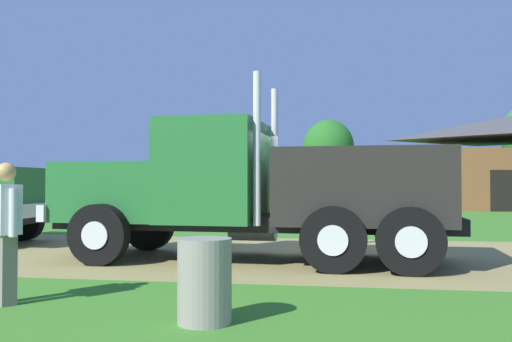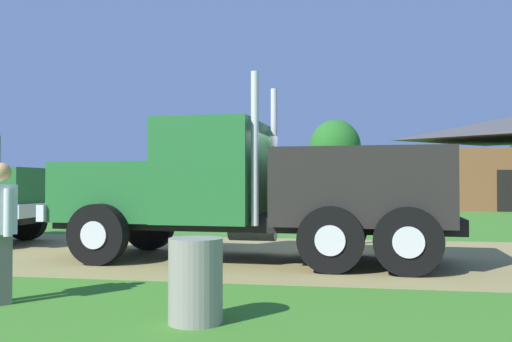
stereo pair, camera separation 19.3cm
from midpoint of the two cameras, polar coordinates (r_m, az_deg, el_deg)
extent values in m
plane|color=#3A7724|center=(11.60, 5.89, -8.75)|extent=(200.00, 200.00, 0.00)
cube|color=olive|center=(11.60, 5.89, -8.73)|extent=(120.00, 6.78, 0.01)
cube|color=black|center=(10.71, 0.17, -5.33)|extent=(7.79, 1.91, 0.28)
cube|color=#23662D|center=(11.60, -13.37, -2.09)|extent=(2.26, 2.14, 1.17)
cube|color=silver|center=(12.15, -18.21, -3.93)|extent=(0.26, 2.25, 0.32)
cube|color=#23662D|center=(10.88, -3.85, -0.06)|extent=(1.93, 2.42, 1.97)
cube|color=#2D3D4C|center=(11.19, -8.43, 1.94)|extent=(0.13, 1.95, 0.87)
cylinder|color=silver|center=(9.74, 0.44, 2.37)|extent=(0.14, 0.14, 2.75)
cylinder|color=silver|center=(11.55, 2.37, 1.81)|extent=(0.14, 0.14, 2.75)
cylinder|color=silver|center=(11.77, 0.13, -6.02)|extent=(1.02, 0.57, 0.52)
cube|color=black|center=(10.43, 11.50, -1.60)|extent=(3.24, 2.48, 1.39)
cylinder|color=black|center=(10.55, -15.65, -6.38)|extent=(1.14, 0.35, 1.13)
cylinder|color=silver|center=(10.41, -16.06, -6.44)|extent=(0.51, 0.06, 0.51)
cylinder|color=black|center=(12.65, -10.62, -5.54)|extent=(1.14, 0.35, 1.13)
cylinder|color=silver|center=(12.80, -10.33, -5.49)|extent=(0.51, 0.06, 0.51)
cylinder|color=black|center=(9.33, 16.13, -7.05)|extent=(1.14, 0.35, 1.13)
cylinder|color=silver|center=(9.17, 16.19, -7.16)|extent=(0.51, 0.06, 0.51)
cylinder|color=black|center=(11.65, 15.41, -5.89)|extent=(1.14, 0.35, 1.13)
cylinder|color=silver|center=(11.81, 15.37, -5.82)|extent=(0.51, 0.06, 0.51)
cylinder|color=black|center=(9.34, 8.39, -7.08)|extent=(1.14, 0.35, 1.13)
cylinder|color=silver|center=(9.18, 8.32, -7.19)|extent=(0.51, 0.06, 0.51)
cylinder|color=black|center=(11.66, 9.23, -5.91)|extent=(1.14, 0.35, 1.13)
cylinder|color=silver|center=(11.82, 9.28, -5.85)|extent=(0.51, 0.06, 0.51)
cube|color=#23662D|center=(14.68, -24.28, -2.04)|extent=(1.82, 2.06, 1.19)
cube|color=silver|center=(14.23, -21.15, -3.77)|extent=(0.26, 2.17, 0.32)
cylinder|color=black|center=(15.72, -22.41, -4.86)|extent=(1.01, 0.34, 1.00)
cylinder|color=silver|center=(15.86, -22.12, -4.83)|extent=(0.45, 0.06, 0.45)
cube|color=silver|center=(7.61, -24.36, -3.63)|extent=(0.51, 0.48, 0.62)
sphere|color=tan|center=(7.60, -24.33, -0.09)|extent=(0.24, 0.24, 0.24)
cube|color=slate|center=(7.58, -24.19, -9.32)|extent=(0.24, 0.24, 0.88)
cylinder|color=silver|center=(7.34, -23.74, -3.97)|extent=(0.10, 0.10, 0.59)
cylinder|color=gray|center=(6.07, -5.39, -11.29)|extent=(0.59, 0.59, 0.92)
cylinder|color=#513823|center=(53.25, -8.26, -0.94)|extent=(0.44, 0.44, 3.57)
ellipsoid|color=#206226|center=(53.37, -8.25, 2.64)|extent=(3.86, 3.86, 4.24)
cylinder|color=#513823|center=(48.62, 8.36, -1.35)|extent=(0.44, 0.44, 2.82)
ellipsoid|color=#246421|center=(48.72, 8.35, 2.42)|extent=(4.51, 4.51, 4.96)
camera|label=1|loc=(0.10, -89.54, -0.01)|focal=38.40mm
camera|label=2|loc=(0.10, 90.46, 0.01)|focal=38.40mm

